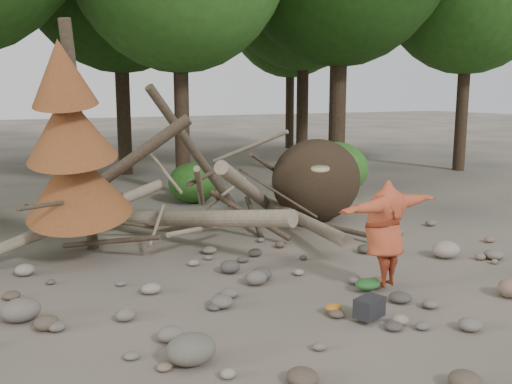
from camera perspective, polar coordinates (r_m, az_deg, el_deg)
name	(u,v)px	position (r m, az deg, el deg)	size (l,w,h in m)	color
ground	(324,294)	(9.01, 6.87, -10.09)	(120.00, 120.00, 0.00)	#514C44
deadfall_pile	(297,184)	(13.30, 4.08, 0.78)	(8.55, 5.24, 3.30)	#332619
dead_conifer	(72,148)	(10.56, -17.94, 4.24)	(2.06, 2.16, 4.35)	#4C3F30
bush_mid	(193,183)	(16.02, -6.28, 0.92)	(1.40, 1.40, 1.12)	#295E1B
bush_right	(335,169)	(17.22, 7.87, 2.34)	(2.00, 2.00, 1.60)	#336F22
frisbee_thrower	(385,233)	(9.09, 12.76, -4.02)	(2.79, 1.12, 2.06)	#AE4527
backpack	(369,311)	(8.08, 11.25, -11.63)	(0.41, 0.27, 0.27)	black
cloth_green	(368,287)	(9.18, 11.11, -9.31)	(0.42, 0.35, 0.16)	#245B26
cloth_orange	(333,311)	(8.26, 7.75, -11.68)	(0.26, 0.21, 0.10)	#A5651C
boulder_front_left	(191,349)	(6.83, -6.51, -15.34)	(0.58, 0.53, 0.35)	#605B50
boulder_mid_right	(446,250)	(11.33, 18.46, -5.48)	(0.53, 0.48, 0.32)	gray
boulder_mid_left	(21,310)	(8.54, -22.46, -10.85)	(0.53, 0.47, 0.32)	#665D56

